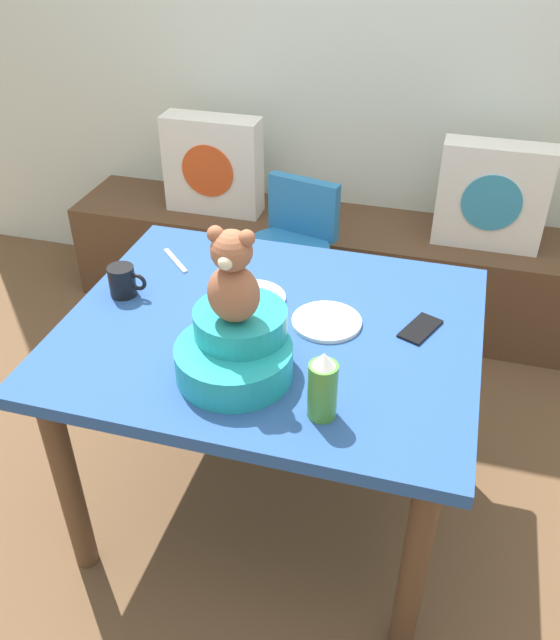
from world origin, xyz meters
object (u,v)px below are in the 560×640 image
object	(u,v)px
highchair	(288,253)
dinner_plate_far	(327,322)
teddy_bear	(233,279)
dinner_plate_near	(252,298)
dining_table	(271,354)
pillow_floral_left	(213,165)
book_stack	(311,209)
cell_phone	(420,329)
infant_seat_teal	(236,348)
coffee_mug	(123,281)
ketchup_bottle	(323,387)
pillow_floral_right	(492,196)

from	to	relation	value
highchair	dinner_plate_far	world-z (taller)	highchair
highchair	teddy_bear	bearing A→B (deg)	-82.40
dinner_plate_near	dining_table	bearing A→B (deg)	-51.00
pillow_floral_left	teddy_bear	xyz separation A→B (m)	(0.60, -1.43, 0.34)
pillow_floral_left	dinner_plate_far	size ratio (longest dim) A/B	2.20
book_stack	teddy_bear	size ratio (longest dim) A/B	0.80
highchair	dinner_plate_near	xyz separation A→B (m)	(0.07, -0.69, 0.22)
dining_table	teddy_bear	xyz separation A→B (m)	(-0.03, -0.22, 0.38)
pillow_floral_left	cell_phone	distance (m)	1.53
infant_seat_teal	dinner_plate_near	world-z (taller)	infant_seat_teal
highchair	teddy_bear	distance (m)	1.14
coffee_mug	book_stack	bearing A→B (deg)	76.07
dinner_plate_far	coffee_mug	bearing A→B (deg)	-178.39
coffee_mug	pillow_floral_left	bearing A→B (deg)	97.64
ketchup_bottle	coffee_mug	xyz separation A→B (m)	(-0.69, 0.36, -0.04)
pillow_floral_left	highchair	bearing A→B (deg)	-41.65
pillow_floral_right	dinner_plate_near	distance (m)	1.30
dinner_plate_near	cell_phone	xyz separation A→B (m)	(0.50, -0.02, -0.00)
dining_table	coffee_mug	size ratio (longest dim) A/B	9.75
pillow_floral_left	infant_seat_teal	size ratio (longest dim) A/B	1.33
pillow_floral_left	dinner_plate_near	world-z (taller)	pillow_floral_left
infant_seat_teal	cell_phone	world-z (taller)	infant_seat_teal
book_stack	cell_phone	distance (m)	1.30
dinner_plate_far	ketchup_bottle	bearing A→B (deg)	-79.37
teddy_bear	infant_seat_teal	bearing A→B (deg)	90.00
ketchup_bottle	dining_table	bearing A→B (deg)	124.60
pillow_floral_left	pillow_floral_right	xyz separation A→B (m)	(1.22, 0.00, 0.00)
coffee_mug	dining_table	bearing A→B (deg)	-4.13
dinner_plate_near	cell_phone	bearing A→B (deg)	-2.01
pillow_floral_left	teddy_bear	bearing A→B (deg)	-67.13
teddy_bear	ketchup_bottle	xyz separation A→B (m)	(0.25, -0.10, -0.19)
pillow_floral_right	infant_seat_teal	world-z (taller)	same
book_stack	dinner_plate_far	distance (m)	1.25
pillow_floral_left	book_stack	bearing A→B (deg)	2.63
cell_phone	teddy_bear	bearing A→B (deg)	58.00
dinner_plate_near	dinner_plate_far	distance (m)	0.25
infant_seat_teal	teddy_bear	size ratio (longest dim) A/B	1.32
pillow_floral_right	cell_phone	size ratio (longest dim) A/B	3.06
infant_seat_teal	ketchup_bottle	distance (m)	0.27
coffee_mug	dinner_plate_far	world-z (taller)	coffee_mug
coffee_mug	dinner_plate_far	bearing A→B (deg)	1.61
pillow_floral_left	pillow_floral_right	bearing A→B (deg)	0.00
infant_seat_teal	cell_phone	xyz separation A→B (m)	(0.44, 0.31, -0.07)
book_stack	dining_table	distance (m)	1.25
cell_phone	dining_table	bearing A→B (deg)	35.36
infant_seat_teal	dinner_plate_near	distance (m)	0.34
dinner_plate_near	dinner_plate_far	world-z (taller)	same
dining_table	ketchup_bottle	distance (m)	0.44
pillow_floral_right	coffee_mug	bearing A→B (deg)	-132.15
infant_seat_teal	dinner_plate_far	xyz separation A→B (m)	(0.18, 0.27, -0.07)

